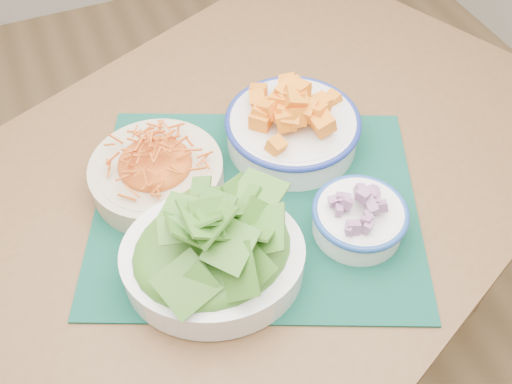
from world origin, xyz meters
TOP-DOWN VIEW (x-y plane):
  - table at (0.23, 0.17)m, footprint 1.42×1.22m
  - placemat at (0.22, 0.10)m, footprint 0.63×0.58m
  - carrot_bowl at (0.09, 0.20)m, footprint 0.26×0.26m
  - squash_bowl at (0.33, 0.21)m, footprint 0.27×0.27m
  - lettuce_bowl at (0.11, 0.02)m, footprint 0.31×0.29m
  - onion_bowl at (0.34, 0.00)m, footprint 0.16×0.16m

SIDE VIEW (x-z plane):
  - table at x=0.23m, z-range 0.28..1.03m
  - placemat at x=0.22m, z-range 0.75..0.75m
  - onion_bowl at x=0.34m, z-range 0.75..0.83m
  - carrot_bowl at x=0.09m, z-range 0.75..0.84m
  - squash_bowl at x=0.33m, z-range 0.75..0.86m
  - lettuce_bowl at x=0.11m, z-range 0.75..0.88m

